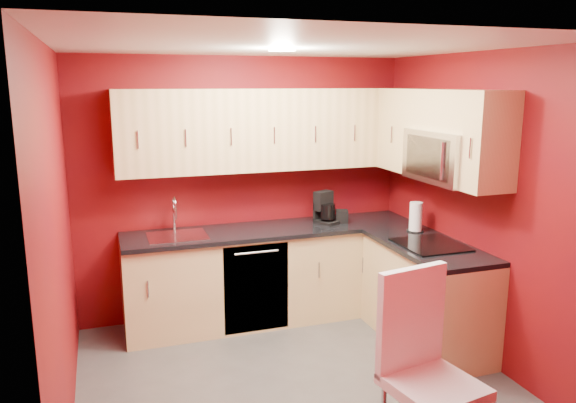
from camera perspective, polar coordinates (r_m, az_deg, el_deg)
floor at (r=4.54m, az=0.70°, el=-17.76°), size 3.20×3.20×0.00m
ceiling at (r=3.95m, az=0.79°, el=15.57°), size 3.20×3.20×0.00m
wall_back at (r=5.47m, az=-4.49°, el=1.38°), size 3.20×0.00×3.20m
wall_front at (r=2.77m, az=11.29°, el=-9.48°), size 3.20×0.00×3.20m
wall_left at (r=3.86m, az=-22.32°, el=-3.98°), size 0.00×3.00×3.00m
wall_right at (r=4.83m, az=18.95°, el=-0.66°), size 0.00×3.00×3.00m
base_cabinets_back at (r=5.46m, az=-1.51°, el=-7.48°), size 2.80×0.60×0.87m
base_cabinets_right at (r=5.09m, az=13.87°, el=-9.32°), size 0.60×1.30×0.87m
countertop_back at (r=5.31m, az=-1.49°, el=-2.90°), size 2.80×0.63×0.04m
countertop_right at (r=4.92m, az=14.08°, el=-4.46°), size 0.63×1.27×0.04m
upper_cabinets_back at (r=5.28m, az=-2.00°, el=7.33°), size 2.80×0.35×0.75m
upper_cabinets_right at (r=4.99m, az=14.75°, el=7.40°), size 0.35×1.55×0.75m
microwave at (r=4.80m, az=15.87°, el=4.43°), size 0.42×0.76×0.42m
cooktop at (r=4.89m, az=14.27°, el=-4.29°), size 0.50×0.55×0.01m
sink at (r=5.13m, az=-11.22°, el=-3.04°), size 0.52×0.42×0.35m
dishwasher_front at (r=5.13m, az=-3.24°, el=-8.79°), size 0.60×0.02×0.82m
downlight at (r=4.23m, az=-0.61°, el=15.13°), size 0.20×0.20×0.01m
coffee_maker at (r=5.46m, az=4.07°, el=-0.63°), size 0.27×0.30×0.31m
napkin_holder at (r=5.50m, az=5.49°, el=-1.53°), size 0.15×0.15×0.13m
paper_towel at (r=5.28m, az=12.85°, el=-1.54°), size 0.19×0.19×0.27m
dining_chair at (r=3.50m, az=14.61°, el=-16.78°), size 0.56×0.58×1.18m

